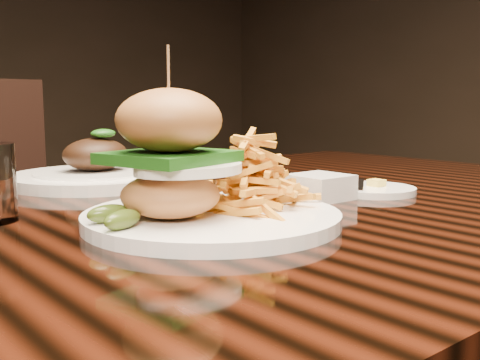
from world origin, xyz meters
TOP-DOWN VIEW (x-y plane):
  - dining_table at (0.00, 0.00)m, footprint 1.60×0.90m
  - burger_plate at (-0.03, -0.11)m, footprint 0.29×0.29m
  - side_saucer at (0.29, -0.09)m, footprint 0.13×0.13m
  - ramekin at (0.19, -0.07)m, footprint 0.10×0.10m
  - far_dish at (0.01, 0.28)m, footprint 0.29×0.29m

SIDE VIEW (x-z plane):
  - dining_table at x=0.00m, z-range 0.30..1.05m
  - side_saucer at x=0.29m, z-range 0.75..0.77m
  - ramekin at x=0.19m, z-range 0.75..0.79m
  - far_dish at x=0.01m, z-range 0.72..0.81m
  - burger_plate at x=-0.03m, z-range 0.71..0.90m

